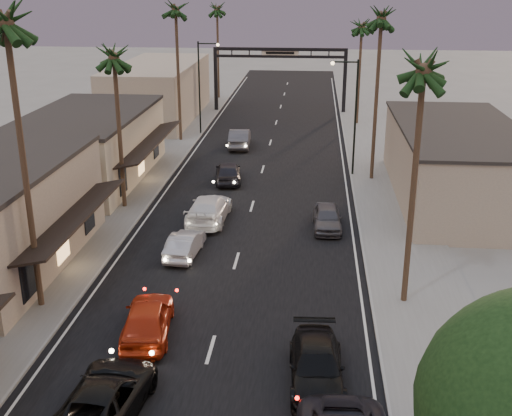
% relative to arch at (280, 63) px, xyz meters
% --- Properties ---
extents(ground, '(200.00, 200.00, 0.00)m').
position_rel_arch_xyz_m(ground, '(0.00, -30.00, -5.53)').
color(ground, slate).
rests_on(ground, ground).
extents(road, '(14.00, 120.00, 0.02)m').
position_rel_arch_xyz_m(road, '(0.00, -25.00, -5.53)').
color(road, black).
rests_on(road, ground).
extents(sidewalk_left, '(5.00, 92.00, 0.12)m').
position_rel_arch_xyz_m(sidewalk_left, '(-9.50, -18.00, -5.47)').
color(sidewalk_left, slate).
rests_on(sidewalk_left, ground).
extents(sidewalk_right, '(5.00, 92.00, 0.12)m').
position_rel_arch_xyz_m(sidewalk_right, '(9.50, -18.00, -5.47)').
color(sidewalk_right, slate).
rests_on(sidewalk_right, ground).
extents(storefront_far, '(8.00, 16.00, 5.00)m').
position_rel_arch_xyz_m(storefront_far, '(-13.00, -28.00, -3.03)').
color(storefront_far, '#BEB391').
rests_on(storefront_far, ground).
extents(storefront_dist, '(8.00, 20.00, 6.00)m').
position_rel_arch_xyz_m(storefront_dist, '(-13.00, -5.00, -2.53)').
color(storefront_dist, gray).
rests_on(storefront_dist, ground).
extents(building_right, '(8.00, 18.00, 5.00)m').
position_rel_arch_xyz_m(building_right, '(14.00, -30.00, -3.03)').
color(building_right, gray).
rests_on(building_right, ground).
extents(arch, '(15.20, 0.40, 7.27)m').
position_rel_arch_xyz_m(arch, '(0.00, 0.00, 0.00)').
color(arch, black).
rests_on(arch, ground).
extents(streetlight_right, '(2.13, 0.30, 9.00)m').
position_rel_arch_xyz_m(streetlight_right, '(6.92, -25.00, -0.20)').
color(streetlight_right, black).
rests_on(streetlight_right, ground).
extents(streetlight_left, '(2.13, 0.30, 9.00)m').
position_rel_arch_xyz_m(streetlight_left, '(-6.92, -12.00, -0.20)').
color(streetlight_left, black).
rests_on(streetlight_left, ground).
extents(palm_lb, '(3.20, 3.20, 15.20)m').
position_rel_arch_xyz_m(palm_lb, '(-8.60, -48.00, 7.85)').
color(palm_lb, '#38281C').
rests_on(palm_lb, ground).
extents(palm_lc, '(3.20, 3.20, 12.20)m').
position_rel_arch_xyz_m(palm_lc, '(-8.60, -34.00, 4.94)').
color(palm_lc, '#38281C').
rests_on(palm_lc, ground).
extents(palm_ld, '(3.20, 3.20, 14.20)m').
position_rel_arch_xyz_m(palm_ld, '(-8.60, -15.00, 6.88)').
color(palm_ld, '#38281C').
rests_on(palm_ld, ground).
extents(palm_ra, '(3.20, 3.20, 13.20)m').
position_rel_arch_xyz_m(palm_ra, '(8.60, -46.00, 5.91)').
color(palm_ra, '#38281C').
rests_on(palm_ra, ground).
extents(palm_rb, '(3.20, 3.20, 14.20)m').
position_rel_arch_xyz_m(palm_rb, '(8.60, -26.00, 6.88)').
color(palm_rb, '#38281C').
rests_on(palm_rb, ground).
extents(palm_rc, '(3.20, 3.20, 12.20)m').
position_rel_arch_xyz_m(palm_rc, '(8.60, -6.00, 4.94)').
color(palm_rc, '#38281C').
rests_on(palm_rc, ground).
extents(palm_far, '(3.20, 3.20, 13.20)m').
position_rel_arch_xyz_m(palm_far, '(-8.30, 8.00, 5.91)').
color(palm_far, '#38281C').
rests_on(palm_far, ground).
extents(oncoming_red, '(2.57, 5.15, 1.68)m').
position_rel_arch_xyz_m(oncoming_red, '(-2.89, -50.13, -4.69)').
color(oncoming_red, '#A0230B').
rests_on(oncoming_red, ground).
extents(oncoming_pickup, '(3.01, 5.76, 1.55)m').
position_rel_arch_xyz_m(oncoming_pickup, '(-3.02, -55.63, -4.76)').
color(oncoming_pickup, black).
rests_on(oncoming_pickup, ground).
extents(oncoming_silver, '(1.74, 4.24, 1.37)m').
position_rel_arch_xyz_m(oncoming_silver, '(-2.96, -41.52, -4.85)').
color(oncoming_silver, '#A5A6AB').
rests_on(oncoming_silver, ground).
extents(oncoming_white, '(2.50, 5.83, 1.67)m').
position_rel_arch_xyz_m(oncoming_white, '(-2.48, -36.02, -4.70)').
color(oncoming_white, silver).
rests_on(oncoming_white, ground).
extents(oncoming_dgrey, '(2.50, 4.87, 1.59)m').
position_rel_arch_xyz_m(oncoming_dgrey, '(-2.36, -27.60, -4.74)').
color(oncoming_dgrey, black).
rests_on(oncoming_dgrey, ground).
extents(oncoming_grey_far, '(2.09, 5.26, 1.70)m').
position_rel_arch_xyz_m(oncoming_grey_far, '(-2.70, -16.96, -4.68)').
color(oncoming_grey_far, '#47474C').
rests_on(oncoming_grey_far, ground).
extents(curbside_black, '(2.31, 5.19, 1.48)m').
position_rel_arch_xyz_m(curbside_black, '(4.42, -52.89, -4.79)').
color(curbside_black, black).
rests_on(curbside_black, ground).
extents(curbside_grey, '(1.86, 4.30, 1.44)m').
position_rel_arch_xyz_m(curbside_grey, '(5.03, -36.69, -4.81)').
color(curbside_grey, '#414145').
rests_on(curbside_grey, ground).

